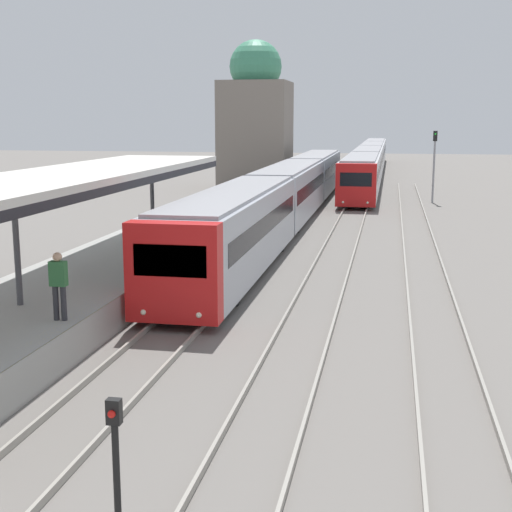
{
  "coord_description": "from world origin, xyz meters",
  "views": [
    {
      "loc": [
        5.73,
        -4.85,
        5.74
      ],
      "look_at": [
        1.78,
        16.03,
        1.66
      ],
      "focal_mm": 50.0,
      "sensor_mm": 36.0,
      "label": 1
    }
  ],
  "objects_px": {
    "train_far": "(370,159)",
    "signal_mast_far": "(434,158)",
    "person_on_platform": "(59,282)",
    "train_near": "(289,190)",
    "signal_post_near": "(116,452)"
  },
  "relations": [
    {
      "from": "train_far",
      "to": "signal_post_near",
      "type": "xyz_separation_m",
      "value": [
        -1.44,
        -66.06,
        -0.5
      ]
    },
    {
      "from": "train_far",
      "to": "signal_mast_far",
      "type": "height_order",
      "value": "signal_mast_far"
    },
    {
      "from": "train_near",
      "to": "train_far",
      "type": "relative_size",
      "value": 0.77
    },
    {
      "from": "signal_mast_far",
      "to": "signal_post_near",
      "type": "bearing_deg",
      "value": -98.71
    },
    {
      "from": "person_on_platform",
      "to": "signal_post_near",
      "type": "bearing_deg",
      "value": -58.82
    },
    {
      "from": "person_on_platform",
      "to": "train_far",
      "type": "relative_size",
      "value": 0.03
    },
    {
      "from": "person_on_platform",
      "to": "signal_mast_far",
      "type": "xyz_separation_m",
      "value": [
        10.63,
        35.73,
        1.2
      ]
    },
    {
      "from": "signal_post_near",
      "to": "signal_mast_far",
      "type": "relative_size",
      "value": 0.4
    },
    {
      "from": "person_on_platform",
      "to": "signal_mast_far",
      "type": "height_order",
      "value": "signal_mast_far"
    },
    {
      "from": "train_far",
      "to": "person_on_platform",
      "type": "bearing_deg",
      "value": -95.35
    },
    {
      "from": "person_on_platform",
      "to": "train_near",
      "type": "bearing_deg",
      "value": 85.47
    },
    {
      "from": "train_near",
      "to": "train_far",
      "type": "bearing_deg",
      "value": 84.05
    },
    {
      "from": "person_on_platform",
      "to": "train_near",
      "type": "distance_m",
      "value": 25.16
    },
    {
      "from": "signal_post_near",
      "to": "train_near",
      "type": "bearing_deg",
      "value": 93.82
    },
    {
      "from": "train_near",
      "to": "train_far",
      "type": "distance_m",
      "value": 34.38
    }
  ]
}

